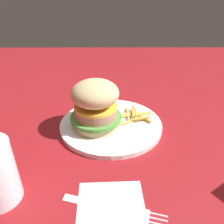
# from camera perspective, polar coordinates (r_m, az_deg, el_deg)

# --- Properties ---
(ground_plane) EXTENTS (1.60, 1.60, 0.00)m
(ground_plane) POSITION_cam_1_polar(r_m,az_deg,el_deg) (0.58, -0.25, -2.74)
(ground_plane) COLOR maroon
(plate) EXTENTS (0.26, 0.26, 0.01)m
(plate) POSITION_cam_1_polar(r_m,az_deg,el_deg) (0.56, -0.00, -3.19)
(plate) COLOR white
(plate) RESTS_ON ground_plane
(sandwich) EXTENTS (0.12, 0.12, 0.12)m
(sandwich) POSITION_cam_1_polar(r_m,az_deg,el_deg) (0.52, -4.29, 2.03)
(sandwich) COLOR tan
(sandwich) RESTS_ON plate
(fries_pile) EXTENTS (0.09, 0.09, 0.01)m
(fries_pile) POSITION_cam_1_polar(r_m,az_deg,el_deg) (0.58, 6.09, -0.93)
(fries_pile) COLOR gold
(fries_pile) RESTS_ON plate
(napkin) EXTENTS (0.11, 0.11, 0.00)m
(napkin) POSITION_cam_1_polar(r_m,az_deg,el_deg) (0.39, 0.31, -23.71)
(napkin) COLOR white
(napkin) RESTS_ON ground_plane
(fork) EXTENTS (0.06, 0.17, 0.00)m
(fork) POSITION_cam_1_polar(r_m,az_deg,el_deg) (0.38, 0.56, -23.54)
(fork) COLOR silver
(fork) RESTS_ON napkin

